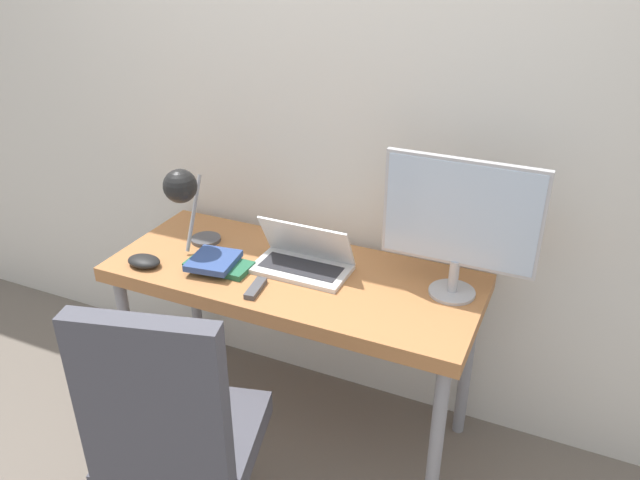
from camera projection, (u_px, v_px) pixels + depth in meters
ground_plane at (264, 468)px, 2.55m from camera, size 12.00×12.00×0.00m
wall_back at (331, 115)px, 2.50m from camera, size 8.00×0.05×2.60m
desk at (293, 288)px, 2.48m from camera, size 1.47×0.60×0.77m
laptop at (303, 259)px, 2.44m from camera, size 0.38×0.21×0.20m
monitor at (460, 220)px, 2.16m from camera, size 0.55×0.17×0.52m
desk_lamp at (183, 192)px, 2.45m from camera, size 0.13×0.26×0.37m
office_chair at (174, 431)px, 1.94m from camera, size 0.57×0.57×1.08m
book_stack at (216, 263)px, 2.45m from camera, size 0.26×0.21×0.05m
tv_remote at (256, 288)px, 2.31m from camera, size 0.06×0.14×0.02m
game_controller at (144, 261)px, 2.47m from camera, size 0.14×0.10×0.04m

